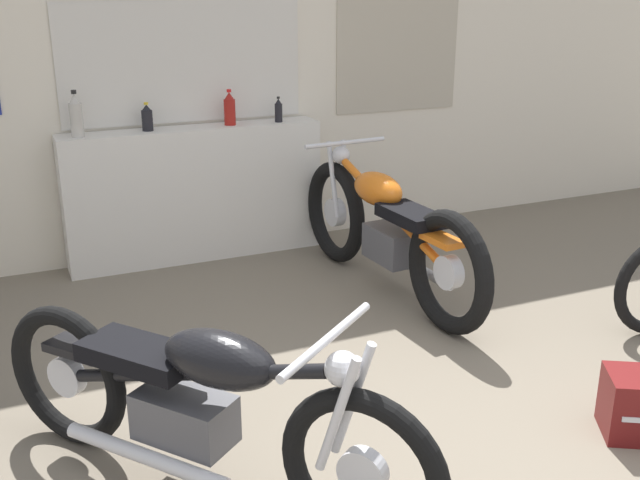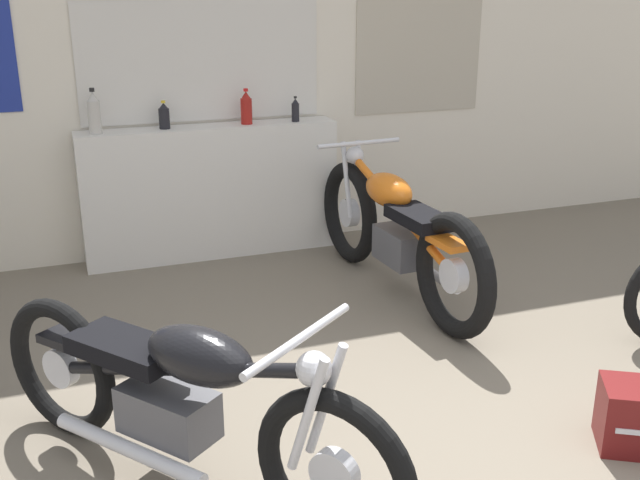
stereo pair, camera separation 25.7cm
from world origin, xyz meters
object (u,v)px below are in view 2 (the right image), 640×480
Objects in this scene: bottle_leftmost at (94,114)px; bottle_left_center at (164,116)px; bottle_center at (246,108)px; motorcycle_black at (179,397)px; bottle_right_center at (295,110)px; motorcycle_orange at (396,232)px.

bottle_leftmost is 1.57× the size of bottle_left_center.
bottle_center is 3.01m from motorcycle_black.
bottle_leftmost reaches higher than bottle_right_center.
bottle_right_center is 3.13m from motorcycle_black.
motorcycle_orange is at bearing -74.53° from bottle_right_center.
bottle_right_center is 0.09× the size of motorcycle_orange.
bottle_leftmost is 2.83m from motorcycle_black.
bottle_right_center is (0.99, -0.04, -0.01)m from bottle_left_center.
motorcycle_black is at bearing -117.22° from bottle_right_center.
motorcycle_orange is at bearing -59.47° from bottle_center.
bottle_right_center reaches higher than motorcycle_orange.
motorcycle_black is at bearing -110.42° from bottle_center.
bottle_leftmost reaches higher than bottle_left_center.
motorcycle_black is (-1.02, -2.74, -0.71)m from bottle_center.
bottle_center is (1.09, 0.02, -0.02)m from bottle_leftmost.
bottle_leftmost is 0.49m from bottle_left_center.
motorcycle_black is at bearing -98.50° from bottle_left_center.
motorcycle_black is at bearing -137.67° from motorcycle_orange.
motorcycle_orange is (0.70, -1.18, -0.68)m from bottle_center.
bottle_right_center is 0.11× the size of motorcycle_black.
motorcycle_orange is (0.32, -1.15, -0.65)m from bottle_right_center.
bottle_center is at bearing 69.58° from motorcycle_black.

